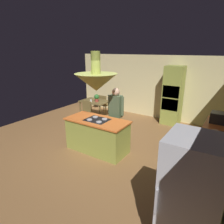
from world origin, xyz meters
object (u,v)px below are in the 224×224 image
object	(u,v)px
chair_by_back_wall	(104,103)
canister_flour	(213,139)
microwave_on_counter	(220,118)
person_at_island	(116,112)
kitchen_island	(97,135)
refrigerator	(190,200)
cup_on_table	(91,101)
potted_plant_on_table	(97,98)
canister_sugar	(214,135)
dining_table	(95,103)
chair_facing_island	(85,111)
oven_tower	(173,96)

from	to	relation	value
chair_by_back_wall	canister_flour	bearing A→B (deg)	150.80
microwave_on_counter	person_at_island	bearing A→B (deg)	-162.33
microwave_on_counter	chair_by_back_wall	bearing A→B (deg)	165.36
kitchen_island	refrigerator	size ratio (longest dim) A/B	0.98
cup_on_table	potted_plant_on_table	bearing A→B (deg)	34.98
potted_plant_on_table	microwave_on_counter	xyz separation A→B (m)	(4.39, -0.49, 0.14)
microwave_on_counter	canister_sugar	bearing A→B (deg)	-90.00
person_at_island	chair_by_back_wall	size ratio (longest dim) A/B	1.96
dining_table	cup_on_table	size ratio (longest dim) A/B	12.41
person_at_island	chair_by_back_wall	world-z (taller)	person_at_island
canister_sugar	cup_on_table	bearing A→B (deg)	161.50
chair_facing_island	chair_by_back_wall	bearing A→B (deg)	90.00
potted_plant_on_table	canister_sugar	world-z (taller)	canister_sugar
chair_by_back_wall	oven_tower	bearing A→B (deg)	-169.47
chair_by_back_wall	cup_on_table	distance (m)	0.88
potted_plant_on_table	cup_on_table	world-z (taller)	potted_plant_on_table
potted_plant_on_table	cup_on_table	distance (m)	0.26
canister_flour	canister_sugar	world-z (taller)	canister_sugar
kitchen_island	chair_facing_island	xyz separation A→B (m)	(-1.70, 1.48, 0.04)
oven_tower	microwave_on_counter	xyz separation A→B (m)	(1.74, -1.71, -0.03)
person_at_island	dining_table	bearing A→B (deg)	143.02
kitchen_island	potted_plant_on_table	distance (m)	2.60
cup_on_table	canister_flour	distance (m)	4.90
chair_by_back_wall	refrigerator	bearing A→B (deg)	135.49
oven_tower	potted_plant_on_table	world-z (taller)	oven_tower
potted_plant_on_table	canister_flour	xyz separation A→B (m)	(4.39, -1.85, 0.07)
kitchen_island	potted_plant_on_table	xyz separation A→B (m)	(-1.55, 2.03, 0.46)
person_at_island	canister_sugar	xyz separation A→B (m)	(2.67, -0.32, 0.05)
refrigerator	dining_table	size ratio (longest dim) A/B	1.59
oven_tower	cup_on_table	size ratio (longest dim) A/B	24.43
chair_by_back_wall	canister_flour	xyz separation A→B (m)	(4.54, -2.54, 0.50)
refrigerator	microwave_on_counter	xyz separation A→B (m)	(0.04, 3.24, 0.17)
refrigerator	dining_table	bearing A→B (deg)	139.82
canister_sugar	chair_by_back_wall	bearing A→B (deg)	152.56
canister_flour	kitchen_island	bearing A→B (deg)	-176.26
chair_facing_island	dining_table	bearing A→B (deg)	90.00
canister_flour	microwave_on_counter	xyz separation A→B (m)	(0.00, 1.35, 0.06)
kitchen_island	dining_table	size ratio (longest dim) A/B	1.57
refrigerator	chair_by_back_wall	xyz separation A→B (m)	(-4.50, 4.42, -0.39)
kitchen_island	canister_flour	size ratio (longest dim) A/B	11.65
dining_table	chair_facing_island	world-z (taller)	chair_facing_island
canister_flour	oven_tower	bearing A→B (deg)	119.64
oven_tower	potted_plant_on_table	bearing A→B (deg)	-155.45
chair_facing_island	chair_by_back_wall	distance (m)	1.25
potted_plant_on_table	person_at_island	bearing A→B (deg)	-37.86
chair_by_back_wall	canister_sugar	size ratio (longest dim) A/B	4.01
chair_by_back_wall	potted_plant_on_table	distance (m)	0.82
kitchen_island	potted_plant_on_table	world-z (taller)	potted_plant_on_table
person_at_island	canister_sugar	world-z (taller)	person_at_island
cup_on_table	microwave_on_counter	world-z (taller)	microwave_on_counter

